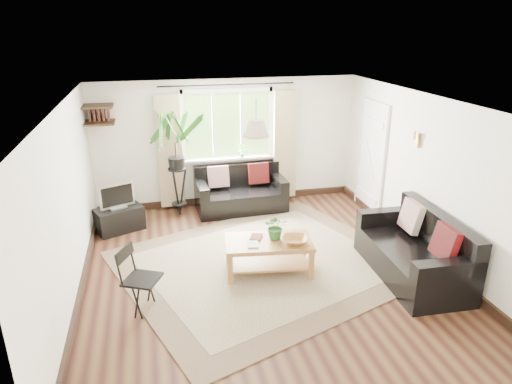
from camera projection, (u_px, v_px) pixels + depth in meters
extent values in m
plane|color=black|center=(262.00, 269.00, 6.60)|extent=(5.50, 5.50, 0.00)
plane|color=white|center=(263.00, 103.00, 5.76)|extent=(5.50, 5.50, 0.00)
cube|color=white|center=(228.00, 143.00, 8.69)|extent=(5.00, 0.02, 2.40)
cube|color=white|center=(346.00, 307.00, 3.68)|extent=(5.00, 0.02, 2.40)
cube|color=white|center=(67.00, 208.00, 5.64)|extent=(0.02, 5.50, 2.40)
cube|color=white|center=(427.00, 178.00, 6.72)|extent=(0.02, 5.50, 2.40)
cube|color=#BDB292|center=(265.00, 263.00, 6.74)|extent=(4.82, 4.49, 0.02)
cube|color=silver|center=(371.00, 160.00, 8.34)|extent=(0.06, 0.96, 2.06)
imported|color=#265C25|center=(276.00, 227.00, 6.37)|extent=(0.38, 0.35, 0.36)
imported|color=#A36C38|center=(295.00, 240.00, 6.28)|extent=(0.41, 0.41, 0.08)
imported|color=white|center=(247.00, 244.00, 6.24)|extent=(0.19, 0.23, 0.02)
imported|color=brown|center=(251.00, 236.00, 6.47)|extent=(0.24, 0.26, 0.02)
cube|color=black|center=(119.00, 219.00, 7.77)|extent=(0.87, 0.70, 0.41)
imported|color=#2D6023|center=(242.00, 150.00, 8.68)|extent=(0.14, 0.10, 0.27)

